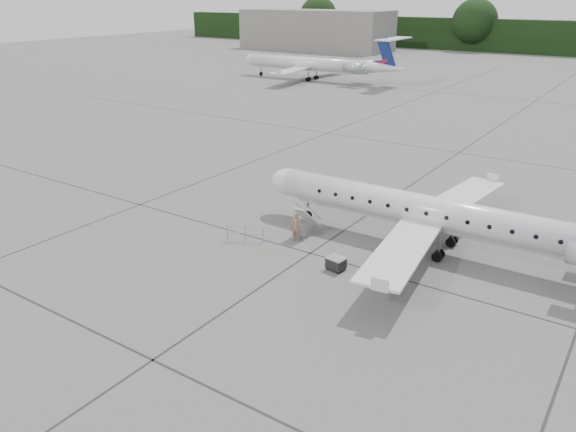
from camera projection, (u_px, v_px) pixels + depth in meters
The scene contains 8 objects.
ground at pixel (361, 289), 28.68m from camera, with size 320.00×320.00×0.00m, color slate.
terminal_building at pixel (315, 30), 147.92m from camera, with size 40.00×14.00×10.00m, color slate.
main_regional_jet at pixel (435, 197), 31.93m from camera, with size 25.25×18.18×6.47m, color silver, non-canonical shape.
airstair at pixel (307, 219), 34.88m from camera, with size 0.85×2.25×2.03m, color silver, non-canonical shape.
passenger at pixel (296, 227), 33.93m from camera, with size 0.66×0.43×1.81m, color #8F644E.
safety_railing at pixel (245, 234), 33.94m from camera, with size 2.20×0.08×1.00m, color #919599, non-canonical shape.
baggage_cart at pixel (336, 263), 30.48m from camera, with size 0.93×0.75×0.81m, color black, non-canonical shape.
bg_regional_left at pixel (307, 57), 96.20m from camera, with size 29.20×21.02×7.66m, color silver, non-canonical shape.
Camera 1 is at (11.05, -23.03, 14.07)m, focal length 35.00 mm.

